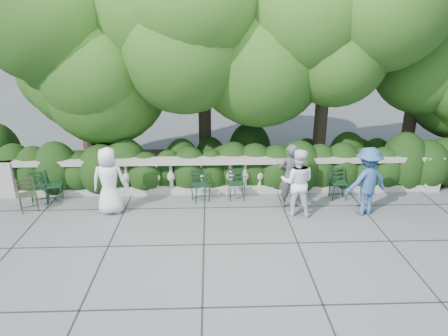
{
  "coord_description": "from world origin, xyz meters",
  "views": [
    {
      "loc": [
        -0.33,
        -8.38,
        4.37
      ],
      "look_at": [
        0.0,
        1.0,
        1.0
      ],
      "focal_mm": 32.0,
      "sensor_mm": 36.0,
      "label": 1
    }
  ],
  "objects_px": {
    "chair_f": "(290,199)",
    "person_woman_grey": "(290,176)",
    "chair_e": "(237,201)",
    "chair_d": "(339,201)",
    "person_businessman": "(109,181)",
    "chair_b": "(41,205)",
    "chair_c": "(203,203)",
    "person_casual_man": "(297,182)",
    "person_older_blue": "(367,181)",
    "chair_a": "(55,204)",
    "chair_weathered": "(31,213)"
  },
  "relations": [
    {
      "from": "chair_c",
      "to": "chair_b",
      "type": "bearing_deg",
      "value": 159.75
    },
    {
      "from": "chair_weathered",
      "to": "person_businessman",
      "type": "xyz_separation_m",
      "value": [
        1.99,
        -0.02,
        0.83
      ]
    },
    {
      "from": "person_casual_man",
      "to": "chair_a",
      "type": "bearing_deg",
      "value": 5.85
    },
    {
      "from": "chair_f",
      "to": "person_woman_grey",
      "type": "distance_m",
      "value": 0.94
    },
    {
      "from": "chair_e",
      "to": "chair_c",
      "type": "bearing_deg",
      "value": 179.43
    },
    {
      "from": "chair_b",
      "to": "person_businessman",
      "type": "height_order",
      "value": "person_businessman"
    },
    {
      "from": "person_casual_man",
      "to": "chair_d",
      "type": "bearing_deg",
      "value": -137.92
    },
    {
      "from": "chair_f",
      "to": "person_businessman",
      "type": "bearing_deg",
      "value": -152.77
    },
    {
      "from": "person_businessman",
      "to": "chair_b",
      "type": "bearing_deg",
      "value": -12.51
    },
    {
      "from": "chair_f",
      "to": "person_older_blue",
      "type": "distance_m",
      "value": 2.04
    },
    {
      "from": "person_businessman",
      "to": "person_older_blue",
      "type": "xyz_separation_m",
      "value": [
        6.19,
        -0.28,
        0.01
      ]
    },
    {
      "from": "chair_e",
      "to": "person_casual_man",
      "type": "distance_m",
      "value": 1.79
    },
    {
      "from": "chair_c",
      "to": "chair_a",
      "type": "bearing_deg",
      "value": 158.47
    },
    {
      "from": "chair_a",
      "to": "chair_weathered",
      "type": "distance_m",
      "value": 0.67
    },
    {
      "from": "person_casual_man",
      "to": "chair_f",
      "type": "bearing_deg",
      "value": -80.1
    },
    {
      "from": "chair_d",
      "to": "person_businessman",
      "type": "relative_size",
      "value": 0.5
    },
    {
      "from": "chair_f",
      "to": "chair_a",
      "type": "bearing_deg",
      "value": -159.89
    },
    {
      "from": "chair_weathered",
      "to": "person_casual_man",
      "type": "xyz_separation_m",
      "value": [
        6.51,
        -0.26,
        0.83
      ]
    },
    {
      "from": "person_businessman",
      "to": "person_older_blue",
      "type": "distance_m",
      "value": 6.2
    },
    {
      "from": "person_casual_man",
      "to": "person_businessman",
      "type": "bearing_deg",
      "value": 10.2
    },
    {
      "from": "person_woman_grey",
      "to": "chair_b",
      "type": "bearing_deg",
      "value": -10.68
    },
    {
      "from": "chair_d",
      "to": "chair_e",
      "type": "bearing_deg",
      "value": 177.78
    },
    {
      "from": "chair_b",
      "to": "chair_f",
      "type": "height_order",
      "value": "same"
    },
    {
      "from": "chair_d",
      "to": "chair_b",
      "type": "bearing_deg",
      "value": 178.94
    },
    {
      "from": "chair_d",
      "to": "person_businessman",
      "type": "height_order",
      "value": "person_businessman"
    },
    {
      "from": "chair_weathered",
      "to": "chair_d",
      "type": "bearing_deg",
      "value": -26.64
    },
    {
      "from": "chair_d",
      "to": "person_businessman",
      "type": "distance_m",
      "value": 5.91
    },
    {
      "from": "chair_d",
      "to": "person_older_blue",
      "type": "relative_size",
      "value": 0.5
    },
    {
      "from": "person_businessman",
      "to": "chair_d",
      "type": "bearing_deg",
      "value": -174.13
    },
    {
      "from": "person_businessman",
      "to": "person_casual_man",
      "type": "height_order",
      "value": "person_businessman"
    },
    {
      "from": "chair_c",
      "to": "chair_f",
      "type": "height_order",
      "value": "same"
    },
    {
      "from": "chair_e",
      "to": "chair_f",
      "type": "xyz_separation_m",
      "value": [
        1.44,
        0.1,
        0.0
      ]
    },
    {
      "from": "chair_c",
      "to": "person_casual_man",
      "type": "bearing_deg",
      "value": -37.71
    },
    {
      "from": "chair_a",
      "to": "chair_b",
      "type": "relative_size",
      "value": 1.0
    },
    {
      "from": "person_older_blue",
      "to": "chair_e",
      "type": "bearing_deg",
      "value": -31.06
    },
    {
      "from": "chair_f",
      "to": "person_casual_man",
      "type": "distance_m",
      "value": 1.2
    },
    {
      "from": "chair_f",
      "to": "chair_d",
      "type": "bearing_deg",
      "value": 12.82
    },
    {
      "from": "chair_a",
      "to": "person_casual_man",
      "type": "relative_size",
      "value": 0.51
    },
    {
      "from": "person_woman_grey",
      "to": "person_older_blue",
      "type": "bearing_deg",
      "value": 156.71
    },
    {
      "from": "chair_c",
      "to": "person_businessman",
      "type": "distance_m",
      "value": 2.43
    },
    {
      "from": "chair_b",
      "to": "chair_e",
      "type": "height_order",
      "value": "same"
    },
    {
      "from": "chair_c",
      "to": "chair_f",
      "type": "relative_size",
      "value": 1.0
    },
    {
      "from": "chair_b",
      "to": "chair_weathered",
      "type": "height_order",
      "value": "same"
    },
    {
      "from": "chair_b",
      "to": "person_businessman",
      "type": "distance_m",
      "value": 2.15
    },
    {
      "from": "chair_d",
      "to": "person_businessman",
      "type": "xyz_separation_m",
      "value": [
        -5.83,
        -0.48,
        0.83
      ]
    },
    {
      "from": "chair_e",
      "to": "person_woman_grey",
      "type": "distance_m",
      "value": 1.57
    },
    {
      "from": "chair_f",
      "to": "chair_c",
      "type": "bearing_deg",
      "value": -156.87
    },
    {
      "from": "person_casual_man",
      "to": "person_older_blue",
      "type": "xyz_separation_m",
      "value": [
        1.67,
        -0.04,
        0.02
      ]
    },
    {
      "from": "chair_b",
      "to": "person_casual_man",
      "type": "bearing_deg",
      "value": -29.02
    },
    {
      "from": "person_woman_grey",
      "to": "person_older_blue",
      "type": "height_order",
      "value": "person_older_blue"
    }
  ]
}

